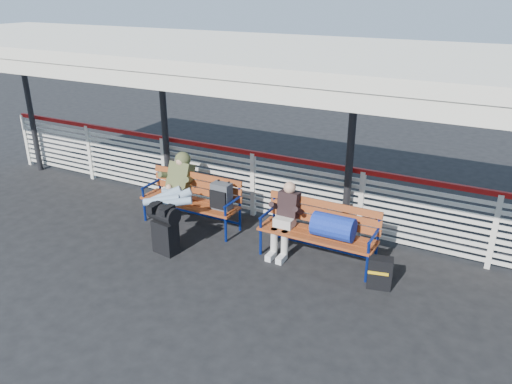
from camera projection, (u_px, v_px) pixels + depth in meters
The scene contains 9 objects.
ground at pixel (195, 261), 7.69m from camera, with size 60.00×60.00×0.00m, color black.
fence at pixel (253, 182), 8.99m from camera, with size 12.08×0.08×1.24m.
canopy at pixel (219, 52), 7.24m from camera, with size 12.60×3.60×3.16m.
luggage_stack at pixel (165, 227), 7.78m from camera, with size 0.53×0.35×0.82m.
bench_left at pixel (201, 196), 8.56m from camera, with size 1.80×0.56×0.92m.
bench_right at pixel (327, 227), 7.43m from camera, with size 1.80×0.56×0.92m.
traveler_man at pixel (173, 193), 8.39m from camera, with size 0.94×1.64×0.77m.
companion_person at pixel (285, 218), 7.73m from camera, with size 0.32×0.66×1.15m.
suitcase_side at pixel (380, 273), 6.93m from camera, with size 0.37×0.27×0.46m.
Camera 1 is at (3.98, -5.47, 3.93)m, focal length 35.00 mm.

